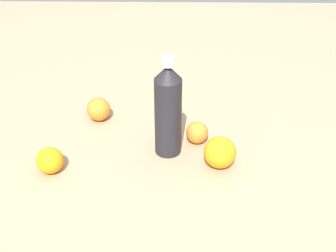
{
  "coord_description": "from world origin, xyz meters",
  "views": [
    {
      "loc": [
        0.99,
        -0.03,
        0.72
      ],
      "look_at": [
        0.04,
        -0.05,
        0.08
      ],
      "focal_mm": 47.19,
      "sensor_mm": 36.0,
      "label": 1
    }
  ],
  "objects_px": {
    "orange_1": "(220,152)",
    "orange_2": "(197,132)",
    "orange_0": "(99,109)",
    "water_bottle": "(168,110)",
    "orange_3": "(50,160)"
  },
  "relations": [
    {
      "from": "orange_1",
      "to": "orange_2",
      "type": "xyz_separation_m",
      "value": [
        -0.11,
        -0.05,
        -0.01
      ]
    },
    {
      "from": "orange_2",
      "to": "orange_0",
      "type": "bearing_deg",
      "value": -110.24
    },
    {
      "from": "orange_0",
      "to": "orange_1",
      "type": "xyz_separation_m",
      "value": [
        0.21,
        0.34,
        0.01
      ]
    },
    {
      "from": "orange_0",
      "to": "orange_2",
      "type": "height_order",
      "value": "orange_0"
    },
    {
      "from": "water_bottle",
      "to": "orange_1",
      "type": "distance_m",
      "value": 0.17
    },
    {
      "from": "orange_2",
      "to": "orange_3",
      "type": "relative_size",
      "value": 0.9
    },
    {
      "from": "orange_3",
      "to": "orange_0",
      "type": "bearing_deg",
      "value": 160.46
    },
    {
      "from": "orange_1",
      "to": "water_bottle",
      "type": "bearing_deg",
      "value": -114.34
    },
    {
      "from": "orange_0",
      "to": "orange_1",
      "type": "height_order",
      "value": "orange_1"
    },
    {
      "from": "orange_3",
      "to": "water_bottle",
      "type": "bearing_deg",
      "value": 107.13
    },
    {
      "from": "orange_1",
      "to": "orange_2",
      "type": "relative_size",
      "value": 1.34
    },
    {
      "from": "water_bottle",
      "to": "orange_3",
      "type": "distance_m",
      "value": 0.32
    },
    {
      "from": "water_bottle",
      "to": "orange_2",
      "type": "height_order",
      "value": "water_bottle"
    },
    {
      "from": "orange_0",
      "to": "orange_2",
      "type": "xyz_separation_m",
      "value": [
        0.11,
        0.29,
        -0.0
      ]
    },
    {
      "from": "water_bottle",
      "to": "orange_2",
      "type": "distance_m",
      "value": 0.14
    }
  ]
}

